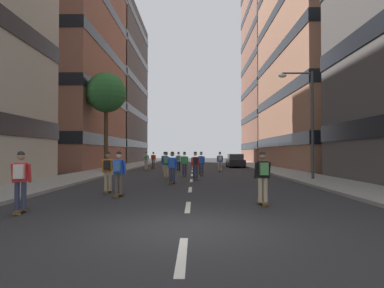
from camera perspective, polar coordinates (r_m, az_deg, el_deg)
name	(u,v)px	position (r m, az deg, el deg)	size (l,w,h in m)	color
ground_plane	(192,172)	(30.24, 0.07, -4.68)	(134.39, 134.39, 0.00)	#28282B
sidewalk_left	(114,169)	(33.96, -12.96, -4.16)	(3.20, 61.59, 0.14)	gray
sidewalk_right	(271,169)	(33.86, 13.21, -4.17)	(3.20, 61.59, 0.14)	gray
lane_markings	(192,171)	(30.84, 0.08, -4.60)	(0.16, 52.20, 0.01)	silver
building_left_mid	(57,35)	(42.80, -21.84, 16.74)	(12.29, 18.61, 29.77)	brown
building_left_far	(103,87)	(59.93, -14.77, 9.33)	(12.29, 21.29, 25.45)	#4C4744
building_right_mid	(330,58)	(41.88, 22.26, 13.29)	(12.29, 22.13, 24.35)	#9E6B51
building_right_far	(284,66)	(60.57, 15.31, 12.62)	(12.29, 17.48, 32.49)	brown
parked_car_near	(235,161)	(39.06, 7.31, -2.89)	(1.82, 4.40, 1.52)	black
street_tree_near	(106,93)	(31.30, -14.25, 8.28)	(3.53, 3.53, 8.66)	#4C3823
streetlamp_right	(306,113)	(21.68, 18.70, 5.04)	(2.13, 0.30, 6.50)	#3F3F44
skater_0	(195,164)	(21.34, 0.58, -3.33)	(0.55, 0.91, 1.78)	brown
skater_1	(185,163)	(24.45, -1.27, -3.15)	(0.54, 0.91, 1.78)	brown
skater_2	(165,161)	(28.14, -4.62, -2.85)	(0.57, 0.92, 1.78)	brown
skater_3	(201,162)	(25.22, 1.56, -3.10)	(0.55, 0.91, 1.78)	brown
skater_4	(179,160)	(30.66, -2.29, -2.73)	(0.54, 0.91, 1.78)	brown
skater_5	(263,174)	(11.45, 11.86, -5.01)	(0.54, 0.91, 1.78)	brown
skater_6	(166,163)	(22.66, -4.37, -3.21)	(0.53, 0.90, 1.78)	brown
skater_7	(172,166)	(18.52, -3.34, -3.72)	(0.57, 0.92, 1.78)	brown
skater_8	(153,159)	(36.50, -6.54, -2.50)	(0.56, 0.92, 1.78)	brown
skater_9	(108,169)	(14.95, -13.99, -4.14)	(0.53, 0.90, 1.78)	brown
skater_10	(146,160)	(33.26, -7.73, -2.61)	(0.53, 0.90, 1.78)	brown
skater_11	(20,178)	(10.85, -26.93, -5.09)	(0.56, 0.92, 1.78)	brown
skater_12	(119,171)	(13.59, -12.27, -4.43)	(0.56, 0.92, 1.78)	brown
skater_13	(220,160)	(29.93, 4.73, -2.76)	(0.53, 0.90, 1.78)	brown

